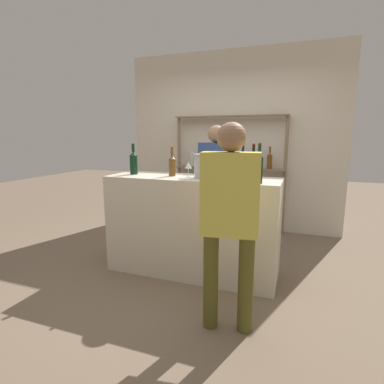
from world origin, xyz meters
name	(u,v)px	position (x,y,z in m)	size (l,w,h in m)	color
ground_plane	(192,272)	(0.00, 0.00, 0.00)	(16.00, 16.00, 0.00)	#7A6651
bar_counter	(192,226)	(0.00, 0.00, 0.53)	(1.84, 0.56, 1.07)	beige
back_wall	(232,142)	(0.00, 1.88, 1.40)	(3.44, 0.12, 2.80)	beige
back_shelf	(229,157)	(0.00, 1.70, 1.17)	(1.75, 0.18, 1.80)	#897056
counter_bottle_0	(172,165)	(-0.23, 0.01, 1.19)	(0.07, 0.07, 0.33)	brown
counter_bottle_1	(134,162)	(-0.70, 0.00, 1.20)	(0.09, 0.09, 0.34)	black
counter_bottle_2	(243,164)	(0.50, 0.14, 1.21)	(0.07, 0.07, 0.36)	#0F1956
counter_bottle_3	(253,165)	(0.61, 0.14, 1.21)	(0.07, 0.07, 0.35)	black
counter_bottle_4	(259,168)	(0.71, -0.18, 1.21)	(0.07, 0.07, 0.37)	black
wine_glass	(188,166)	(-0.02, -0.04, 1.19)	(0.07, 0.07, 0.16)	silver
ice_bucket	(205,166)	(0.14, -0.01, 1.19)	(0.23, 0.23, 0.25)	#B2B2B7
customer_right	(230,213)	(0.60, -0.84, 0.94)	(0.44, 0.24, 1.59)	brown
server_behind_counter	(216,179)	(0.07, 0.68, 0.95)	(0.47, 0.33, 1.62)	#121C33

